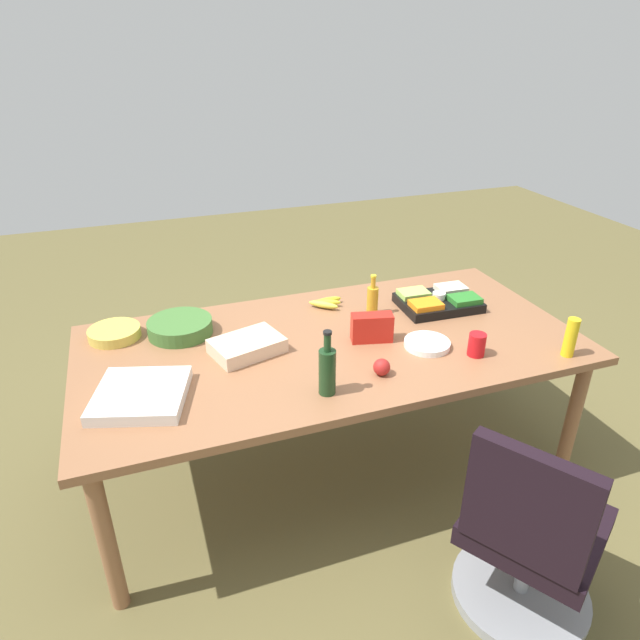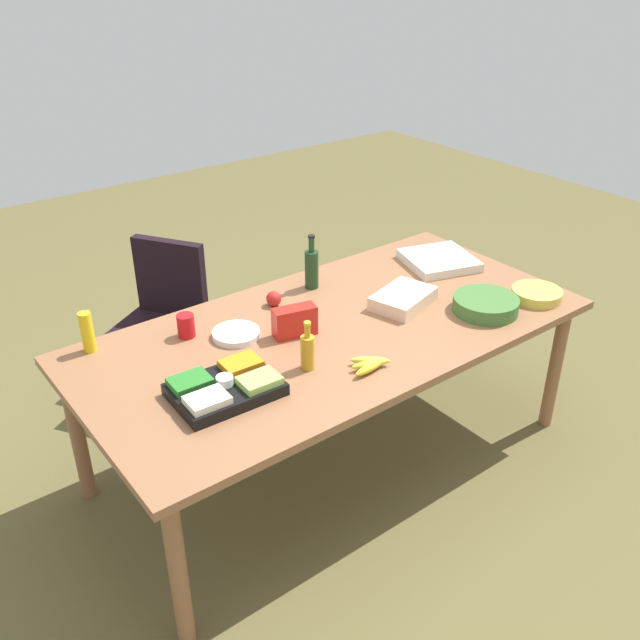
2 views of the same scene
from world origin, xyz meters
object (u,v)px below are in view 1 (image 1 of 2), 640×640
Objects in this scene: conference_table at (332,352)px; veggie_tray at (438,301)px; pizza_box at (141,395)px; banana_bunch at (325,303)px; mustard_bottle at (571,337)px; paper_plate_stack at (427,344)px; red_solo_cup at (477,345)px; office_chair at (528,546)px; chip_bowl at (114,333)px; sheet_cake at (247,346)px; wine_bottle at (327,370)px; apple_red at (382,367)px; dressing_bottle at (372,299)px; salad_bowl at (180,327)px; chip_bag_red at (372,328)px.

veggie_tray reaches higher than conference_table.
veggie_tray reaches higher than pizza_box.
mustard_bottle is at bearing -44.40° from banana_bunch.
mustard_bottle is at bearing -26.69° from paper_plate_stack.
veggie_tray is 0.52m from red_solo_cup.
office_chair is 1.54m from banana_bunch.
banana_bunch is at bearing -1.00° from chip_bowl.
wine_bottle is at bearing -61.26° from sheet_cake.
dressing_bottle is (0.21, 0.56, 0.05)m from apple_red.
sheet_cake is 0.51m from wine_bottle.
wine_bottle is 1.04m from veggie_tray.
dressing_bottle reaches higher than office_chair.
veggie_tray is 0.38m from dressing_bottle.
salad_bowl reaches higher than chip_bowl.
veggie_tray is at bearing 13.52° from conference_table.
dressing_bottle reaches higher than mustard_bottle.
office_chair reaches higher than chip_bowl.
salad_bowl is at bearing 173.20° from dressing_bottle.
red_solo_cup is (0.59, -0.35, 0.12)m from conference_table.
salad_bowl is 1.42× the size of dressing_bottle.
sheet_cake is at bearing 164.06° from paper_plate_stack.
pizza_box is at bearing -161.45° from dressing_bottle.
paper_plate_stack is at bearing 153.31° from mustard_bottle.
apple_red is at bearing -138.43° from veggie_tray.
sheet_cake is at bearing 127.40° from office_chair.
salad_bowl reaches higher than banana_bunch.
chip_bowl is 1.12× the size of dressing_bottle.
wine_bottle is 0.77m from red_solo_cup.
apple_red is (0.10, -0.35, 0.10)m from conference_table.
wine_bottle reaches higher than sheet_cake.
office_chair is 1.34m from veggie_tray.
apple_red is 0.90m from mustard_bottle.
veggie_tray is at bearing 30.00° from pizza_box.
sheet_cake is (-0.41, 0.03, 0.10)m from conference_table.
veggie_tray reaches higher than paper_plate_stack.
banana_bunch is 1.24m from mustard_bottle.
dressing_bottle is at bearing 173.55° from veggie_tray.
paper_plate_stack is at bearing -22.96° from chip_bowl.
chip_bag_red is at bearing -114.77° from dressing_bottle.
sheet_cake is 0.40m from salad_bowl.
red_solo_cup reaches higher than paper_plate_stack.
veggie_tray is 1.71× the size of chip_bowl.
pizza_box is at bearing 179.90° from paper_plate_stack.
office_chair is at bearing -47.72° from wine_bottle.
wine_bottle reaches higher than apple_red.
mustard_bottle reaches higher than chip_bowl.
chip_bag_red reaches higher than veggie_tray.
conference_table is 8.29× the size of wine_bottle.
red_solo_cup is (0.40, -0.29, -0.02)m from chip_bag_red.
apple_red is at bearing 114.46° from office_chair.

